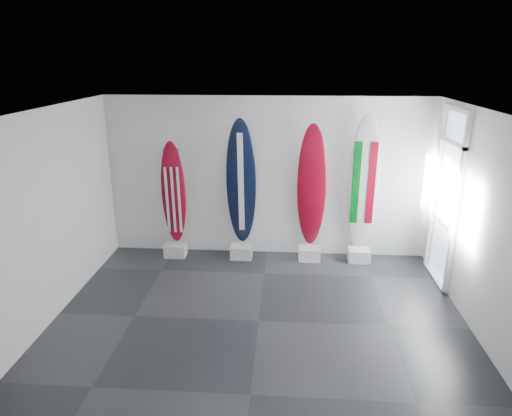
# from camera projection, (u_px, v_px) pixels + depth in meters

# --- Properties ---
(floor) EXTENTS (6.00, 6.00, 0.00)m
(floor) POSITION_uv_depth(u_px,v_px,m) (259.00, 321.00, 6.70)
(floor) COLOR black
(floor) RESTS_ON ground
(ceiling) EXTENTS (6.00, 6.00, 0.00)m
(ceiling) POSITION_uv_depth(u_px,v_px,m) (259.00, 112.00, 5.76)
(ceiling) COLOR white
(ceiling) RESTS_ON wall_back
(wall_back) EXTENTS (6.00, 0.00, 6.00)m
(wall_back) POSITION_uv_depth(u_px,v_px,m) (267.00, 178.00, 8.60)
(wall_back) COLOR white
(wall_back) RESTS_ON ground
(wall_front) EXTENTS (6.00, 0.00, 6.00)m
(wall_front) POSITION_uv_depth(u_px,v_px,m) (240.00, 328.00, 3.86)
(wall_front) COLOR white
(wall_front) RESTS_ON ground
(wall_left) EXTENTS (0.00, 5.00, 5.00)m
(wall_left) POSITION_uv_depth(u_px,v_px,m) (45.00, 219.00, 6.43)
(wall_left) COLOR white
(wall_left) RESTS_ON ground
(wall_right) EXTENTS (0.00, 5.00, 5.00)m
(wall_right) POSITION_uv_depth(u_px,v_px,m) (487.00, 230.00, 6.03)
(wall_right) COLOR white
(wall_right) RESTS_ON ground
(display_block_usa) EXTENTS (0.40, 0.30, 0.24)m
(display_block_usa) POSITION_uv_depth(u_px,v_px,m) (176.00, 250.00, 8.84)
(display_block_usa) COLOR silver
(display_block_usa) RESTS_ON floor
(surfboard_usa) EXTENTS (0.46, 0.24, 1.99)m
(surfboard_usa) POSITION_uv_depth(u_px,v_px,m) (174.00, 193.00, 8.59)
(surfboard_usa) COLOR maroon
(surfboard_usa) RESTS_ON display_block_usa
(display_block_navy) EXTENTS (0.40, 0.30, 0.24)m
(display_block_navy) POSITION_uv_depth(u_px,v_px,m) (241.00, 252.00, 8.76)
(display_block_navy) COLOR silver
(display_block_navy) RESTS_ON floor
(surfboard_navy) EXTENTS (0.55, 0.37, 2.42)m
(surfboard_navy) POSITION_uv_depth(u_px,v_px,m) (241.00, 183.00, 8.44)
(surfboard_navy) COLOR black
(surfboard_navy) RESTS_ON display_block_navy
(display_block_swiss) EXTENTS (0.40, 0.30, 0.24)m
(display_block_swiss) POSITION_uv_depth(u_px,v_px,m) (309.00, 254.00, 8.68)
(display_block_swiss) COLOR silver
(display_block_swiss) RESTS_ON floor
(surfboard_swiss) EXTENTS (0.56, 0.36, 2.34)m
(surfboard_swiss) POSITION_uv_depth(u_px,v_px,m) (312.00, 187.00, 8.37)
(surfboard_swiss) COLOR maroon
(surfboard_swiss) RESTS_ON display_block_swiss
(display_block_italy) EXTENTS (0.40, 0.30, 0.24)m
(display_block_italy) POSITION_uv_depth(u_px,v_px,m) (359.00, 255.00, 8.62)
(display_block_italy) COLOR silver
(display_block_italy) RESTS_ON floor
(surfboard_italy) EXTENTS (0.58, 0.22, 2.51)m
(surfboard_italy) POSITION_uv_depth(u_px,v_px,m) (363.00, 183.00, 8.28)
(surfboard_italy) COLOR silver
(surfboard_italy) RESTS_ON display_block_italy
(wall_outlet) EXTENTS (0.09, 0.02, 0.13)m
(wall_outlet) POSITION_uv_depth(u_px,v_px,m) (143.00, 232.00, 9.10)
(wall_outlet) COLOR silver
(wall_outlet) RESTS_ON wall_back
(glass_door) EXTENTS (0.12, 1.16, 2.85)m
(glass_door) POSITION_uv_depth(u_px,v_px,m) (446.00, 200.00, 7.53)
(glass_door) COLOR white
(glass_door) RESTS_ON floor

